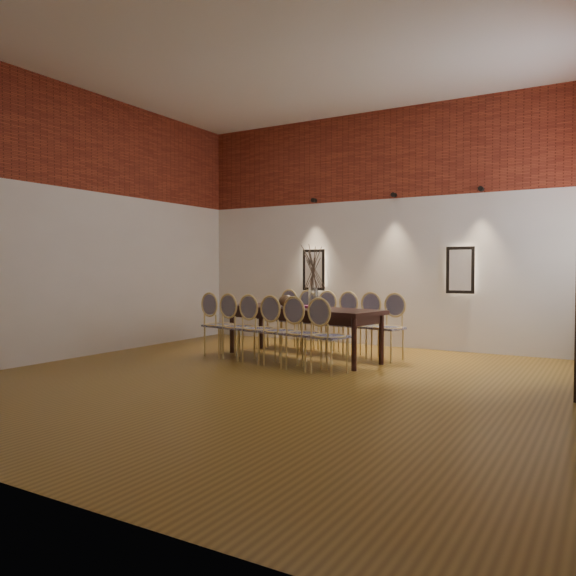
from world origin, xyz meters
The scene contains 28 objects.
floor centered at (0.00, 0.00, -0.01)m, with size 7.00×7.00×0.02m, color olive.
ceiling centered at (0.00, 0.00, 4.01)m, with size 7.00×7.00×0.02m, color silver.
wall_back centered at (0.00, 3.55, 2.00)m, with size 7.00×0.10×4.00m, color silver.
wall_left centered at (-3.55, 0.00, 2.00)m, with size 0.10×7.00×4.00m, color silver.
brick_band_back centered at (0.00, 3.48, 3.25)m, with size 7.00×0.02×1.50m, color maroon.
brick_band_left centered at (-3.48, 0.00, 3.25)m, with size 0.02×7.00×1.50m, color maroon.
niche_left centered at (-1.30, 3.45, 1.30)m, with size 0.36×0.06×0.66m, color #FFEAC6.
niche_right centered at (1.30, 3.45, 1.30)m, with size 0.36×0.06×0.66m, color #FFEAC6.
spot_fixture_left centered at (-1.30, 3.42, 2.55)m, with size 0.08×0.08×0.10m, color black.
spot_fixture_mid centered at (0.20, 3.42, 2.55)m, with size 0.08×0.08×0.10m, color black.
spot_fixture_right centered at (1.60, 3.42, 2.55)m, with size 0.08×0.08×0.10m, color black.
dining_table centered at (-0.57, 1.65, 0.38)m, with size 2.50×0.80×0.75m, color black.
chair_near_a centered at (-1.73, 1.20, 0.47)m, with size 0.44×0.44×0.94m, color #DFC273, non-canonical shape.
chair_near_b centered at (-1.32, 1.11, 0.47)m, with size 0.44×0.44×0.94m, color #DFC273, non-canonical shape.
chair_near_c centered at (-0.92, 1.03, 0.47)m, with size 0.44×0.44×0.94m, color #DFC273, non-canonical shape.
chair_near_d centered at (-0.51, 0.94, 0.47)m, with size 0.44×0.44×0.94m, color #DFC273, non-canonical shape.
chair_near_e centered at (-0.10, 0.85, 0.47)m, with size 0.44×0.44×0.94m, color #DFC273, non-canonical shape.
chair_near_f centered at (0.31, 0.77, 0.47)m, with size 0.44×0.44×0.94m, color #DFC273, non-canonical shape.
chair_far_a centered at (-1.45, 2.53, 0.47)m, with size 0.44×0.44×0.94m, color #DFC273, non-canonical shape.
chair_far_b centered at (-1.04, 2.45, 0.47)m, with size 0.44×0.44×0.94m, color #DFC273, non-canonical shape.
chair_far_c centered at (-0.64, 2.36, 0.47)m, with size 0.44×0.44×0.94m, color #DFC273, non-canonical shape.
chair_far_d centered at (-0.23, 2.28, 0.47)m, with size 0.44×0.44×0.94m, color #DFC273, non-canonical shape.
chair_far_e centered at (0.18, 2.19, 0.47)m, with size 0.44×0.44×0.94m, color #DFC273, non-canonical shape.
chair_far_f centered at (0.59, 2.10, 0.47)m, with size 0.44×0.44×0.94m, color #DFC273, non-canonical shape.
vase centered at (-0.36, 1.61, 0.90)m, with size 0.14×0.14×0.30m, color silver.
dried_branches centered at (-0.36, 1.61, 1.35)m, with size 0.50×0.50×0.70m, color brown, non-canonical shape.
bowl centered at (-0.83, 1.65, 0.84)m, with size 0.24×0.24×0.18m, color brown.
book centered at (-0.54, 1.70, 0.77)m, with size 0.26×0.18×0.03m, color maroon.
Camera 1 is at (3.41, -5.56, 1.33)m, focal length 35.00 mm.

